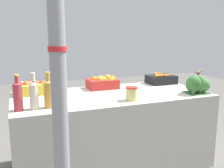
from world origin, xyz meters
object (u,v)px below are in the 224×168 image
at_px(orange_crate, 103,82).
at_px(broccoli_pile, 197,85).
at_px(juice_bottle_cloudy, 34,94).
at_px(support_pole, 58,67).
at_px(apple_crate, 32,87).
at_px(carrot_crate, 161,79).
at_px(pickle_jar, 132,94).
at_px(sparrow_bird, 199,72).
at_px(juice_bottle_amber, 48,93).
at_px(juice_bottle_ruby, 18,95).

xyz_separation_m(orange_crate, broccoli_pile, (0.78, -0.58, 0.02)).
bearing_deg(juice_bottle_cloudy, support_pole, -76.55).
xyz_separation_m(apple_crate, juice_bottle_cloudy, (-0.02, -0.56, 0.06)).
xyz_separation_m(carrot_crate, pickle_jar, (-0.68, -0.58, 0.01)).
distance_m(broccoli_pile, sparrow_bird, 0.13).
bearing_deg(support_pole, orange_crate, 58.11).
distance_m(apple_crate, juice_bottle_amber, 0.57).
bearing_deg(juice_bottle_cloudy, juice_bottle_ruby, 180.00).
height_order(carrot_crate, sparrow_bird, sparrow_bird).
bearing_deg(orange_crate, juice_bottle_ruby, -148.07).
xyz_separation_m(broccoli_pile, juice_bottle_ruby, (-1.67, 0.03, 0.03)).
xyz_separation_m(support_pole, sparrow_bird, (1.46, 0.48, -0.17)).
xyz_separation_m(support_pole, pickle_jar, (0.71, 0.46, -0.32)).
xyz_separation_m(orange_crate, juice_bottle_ruby, (-0.89, -0.55, 0.06)).
xyz_separation_m(juice_bottle_cloudy, pickle_jar, (0.83, -0.03, -0.06)).
xyz_separation_m(juice_bottle_cloudy, juice_bottle_amber, (0.11, 0.00, 0.00)).
relative_size(support_pole, juice_bottle_amber, 7.79).
xyz_separation_m(broccoli_pile, juice_bottle_amber, (-1.44, 0.03, 0.03)).
height_order(orange_crate, broccoli_pile, broccoli_pile).
relative_size(juice_bottle_amber, pickle_jar, 2.40).
relative_size(support_pole, carrot_crate, 7.11).
bearing_deg(juice_bottle_ruby, orange_crate, 31.93).
bearing_deg(carrot_crate, orange_crate, 179.87).
bearing_deg(broccoli_pile, juice_bottle_amber, 178.85).
bearing_deg(sparrow_bird, broccoli_pile, -169.86).
distance_m(broccoli_pile, juice_bottle_amber, 1.44).
bearing_deg(support_pole, carrot_crate, 36.88).
distance_m(orange_crate, broccoli_pile, 0.98).
xyz_separation_m(carrot_crate, juice_bottle_ruby, (-1.63, -0.55, 0.07)).
height_order(broccoli_pile, juice_bottle_cloudy, juice_bottle_cloudy).
bearing_deg(juice_bottle_amber, sparrow_bird, -0.47).
distance_m(support_pole, juice_bottle_ruby, 0.61).
bearing_deg(juice_bottle_amber, pickle_jar, -2.41).
height_order(support_pole, apple_crate, support_pole).
height_order(juice_bottle_ruby, juice_bottle_cloudy, juice_bottle_cloudy).
bearing_deg(juice_bottle_amber, juice_bottle_ruby, 180.00).
distance_m(orange_crate, juice_bottle_cloudy, 0.95).
relative_size(support_pole, juice_bottle_ruby, 7.96).
relative_size(carrot_crate, juice_bottle_amber, 1.09).
bearing_deg(support_pole, pickle_jar, 32.89).
xyz_separation_m(support_pole, apple_crate, (-0.10, 1.05, -0.32)).
relative_size(juice_bottle_cloudy, sparrow_bird, 2.22).
height_order(apple_crate, broccoli_pile, broccoli_pile).
height_order(broccoli_pile, juice_bottle_ruby, juice_bottle_ruby).
relative_size(orange_crate, sparrow_bird, 2.44).
xyz_separation_m(broccoli_pile, sparrow_bird, (0.03, 0.02, 0.12)).
relative_size(broccoli_pile, pickle_jar, 2.17).
height_order(orange_crate, carrot_crate, orange_crate).
height_order(orange_crate, juice_bottle_ruby, juice_bottle_ruby).
distance_m(support_pole, carrot_crate, 1.77).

